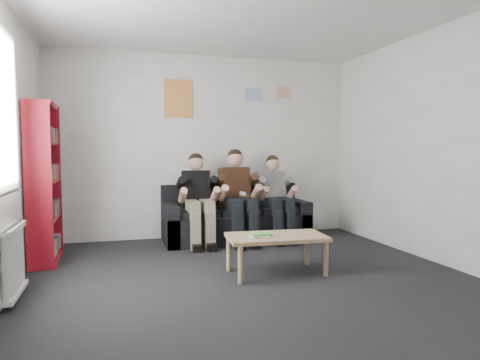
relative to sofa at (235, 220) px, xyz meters
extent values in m
plane|color=black|center=(-0.35, -2.11, -0.28)|extent=(5.00, 5.00, 0.00)
plane|color=silver|center=(-0.35, 0.39, 1.07)|extent=(4.50, 0.00, 4.50)
plane|color=silver|center=(-0.35, -4.61, 1.07)|extent=(4.50, 0.00, 4.50)
plane|color=silver|center=(1.90, -2.11, 1.07)|extent=(0.00, 5.00, 5.00)
cube|color=black|center=(0.00, -0.04, -0.09)|extent=(2.05, 0.84, 0.39)
cube|color=black|center=(0.00, 0.29, 0.31)|extent=(2.05, 0.19, 0.40)
cube|color=black|center=(-0.94, -0.04, -0.01)|extent=(0.17, 0.84, 0.56)
cube|color=black|center=(0.94, -0.04, -0.01)|extent=(0.17, 0.84, 0.56)
cube|color=black|center=(0.00, -0.11, 0.15)|extent=(1.71, 0.58, 0.09)
cube|color=maroon|center=(-2.44, -0.59, 0.63)|extent=(0.28, 0.83, 1.83)
cube|color=tan|center=(-0.03, -1.77, 0.10)|extent=(1.02, 0.56, 0.04)
cylinder|color=tan|center=(-0.49, -2.00, -0.10)|extent=(0.05, 0.05, 0.37)
cylinder|color=tan|center=(0.43, -2.00, -0.10)|extent=(0.05, 0.05, 0.37)
cylinder|color=tan|center=(-0.49, -1.54, -0.10)|extent=(0.05, 0.05, 0.37)
cylinder|color=tan|center=(0.43, -1.54, -0.10)|extent=(0.05, 0.05, 0.37)
cube|color=silver|center=(-0.24, -1.83, 0.13)|extent=(0.21, 0.15, 0.02)
cube|color=#59B13F|center=(-0.22, -1.79, 0.15)|extent=(0.21, 0.15, 0.02)
cube|color=black|center=(-0.57, 0.01, 0.46)|extent=(0.39, 0.28, 0.55)
sphere|color=tan|center=(-0.57, -0.03, 0.84)|extent=(0.21, 0.21, 0.21)
sphere|color=black|center=(-0.57, -0.02, 0.87)|extent=(0.20, 0.20, 0.20)
cube|color=gray|center=(-0.57, -0.28, 0.27)|extent=(0.35, 0.44, 0.15)
cube|color=gray|center=(-0.57, -0.50, -0.04)|extent=(0.33, 0.14, 0.48)
cube|color=black|center=(-0.57, -0.55, -0.24)|extent=(0.33, 0.25, 0.10)
cube|color=#4A2A18|center=(0.00, 0.01, 0.48)|extent=(0.42, 0.31, 0.59)
sphere|color=tan|center=(0.00, -0.03, 0.89)|extent=(0.23, 0.23, 0.23)
sphere|color=black|center=(0.00, -0.01, 0.92)|extent=(0.22, 0.22, 0.22)
cube|color=black|center=(0.00, -0.30, 0.27)|extent=(0.37, 0.48, 0.16)
cube|color=black|center=(0.00, -0.53, -0.04)|extent=(0.35, 0.15, 0.48)
cube|color=black|center=(0.00, -0.59, -0.23)|extent=(0.35, 0.27, 0.10)
cube|color=silver|center=(0.00, -0.40, 0.43)|extent=(0.04, 0.15, 0.04)
cube|color=silver|center=(0.57, 0.00, 0.45)|extent=(0.37, 0.27, 0.52)
sphere|color=tan|center=(0.57, -0.03, 0.81)|extent=(0.20, 0.20, 0.20)
sphere|color=black|center=(0.57, -0.02, 0.84)|extent=(0.19, 0.19, 0.19)
cube|color=black|center=(0.57, -0.28, 0.26)|extent=(0.33, 0.43, 0.14)
cube|color=black|center=(0.57, -0.48, -0.04)|extent=(0.32, 0.13, 0.48)
cube|color=black|center=(0.57, -0.54, -0.24)|extent=(0.32, 0.24, 0.09)
cylinder|color=white|center=(-2.50, -2.19, 0.07)|extent=(0.06, 0.06, 0.60)
cylinder|color=white|center=(-2.50, -2.11, 0.07)|extent=(0.06, 0.06, 0.60)
cylinder|color=white|center=(-2.50, -2.03, 0.07)|extent=(0.06, 0.06, 0.60)
cylinder|color=white|center=(-2.50, -1.95, 0.07)|extent=(0.06, 0.06, 0.60)
cylinder|color=white|center=(-2.50, -1.87, 0.07)|extent=(0.06, 0.06, 0.60)
cylinder|color=white|center=(-2.50, -1.79, 0.07)|extent=(0.06, 0.06, 0.60)
cylinder|color=white|center=(-2.50, -1.71, 0.07)|extent=(0.06, 0.06, 0.60)
cylinder|color=white|center=(-2.50, -1.63, 0.07)|extent=(0.06, 0.06, 0.60)
cube|color=white|center=(-2.50, -1.91, -0.21)|extent=(0.10, 0.64, 0.04)
cube|color=white|center=(-2.50, -1.91, 0.35)|extent=(0.10, 0.64, 0.04)
cube|color=silver|center=(-2.57, -1.91, 0.69)|extent=(0.05, 1.12, 0.06)
cube|color=silver|center=(-2.57, -1.91, 0.17)|extent=(0.03, 1.30, 0.90)
cube|color=#D7D24C|center=(-0.75, 0.38, 1.77)|extent=(0.42, 0.01, 0.55)
cube|color=#4372E4|center=(0.40, 0.38, 1.87)|extent=(0.25, 0.01, 0.20)
cube|color=#C93E9F|center=(0.90, 0.38, 1.92)|extent=(0.22, 0.01, 0.18)
cube|color=white|center=(-1.35, 0.38, 1.97)|extent=(0.20, 0.01, 0.14)
camera|label=1|loc=(-1.62, -5.93, 1.01)|focal=32.00mm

